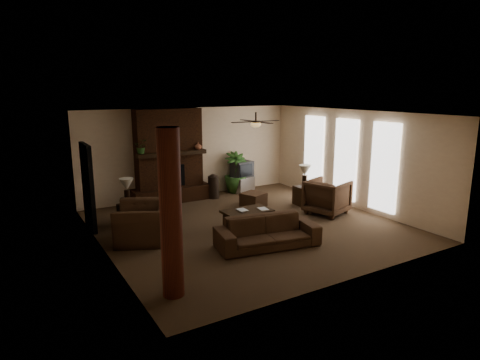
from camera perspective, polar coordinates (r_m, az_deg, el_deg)
room_shell at (r=10.11m, az=1.16°, el=1.24°), size 7.00×7.00×7.00m
fireplace at (r=12.65m, az=-9.69°, el=2.23°), size 2.40×0.70×2.80m
windows at (r=12.40m, az=14.35°, el=2.72°), size 0.08×3.65×2.35m
log_column at (r=6.73m, az=-9.52°, el=-4.73°), size 0.36×0.36×2.80m
doorway at (r=10.63m, az=-20.21°, el=-0.91°), size 0.10×1.00×2.10m
ceiling_fan at (r=10.41m, az=2.19°, el=7.85°), size 1.35×1.35×0.37m
sofa at (r=9.03m, az=3.80°, el=-6.51°), size 2.31×1.04×0.87m
armchair_left at (r=9.57m, az=-13.31°, el=-4.87°), size 1.31×1.54×1.14m
armchair_right at (r=11.56m, az=11.94°, el=-2.07°), size 1.21×1.25×1.04m
coffee_table at (r=10.28m, az=0.99°, el=-4.48°), size 1.20×0.70×0.43m
ottoman at (r=12.08m, az=1.86°, el=-2.73°), size 0.77×0.77×0.40m
tv_stand at (r=13.84m, az=0.26°, el=-0.53°), size 0.98×0.81×0.50m
tv at (r=13.73m, az=0.28°, el=1.53°), size 0.72×0.62×0.52m
floor_vase at (r=12.95m, az=-3.69°, el=-0.65°), size 0.34×0.34×0.77m
floor_plant at (r=13.69m, az=-0.64°, el=-0.14°), size 0.78×1.36×0.75m
side_table_left at (r=10.80m, az=-14.79°, el=-4.60°), size 0.63×0.63×0.55m
lamp_left at (r=10.64m, az=-15.36°, el=-0.84°), size 0.36×0.36×0.65m
side_table_right at (r=12.40m, az=8.82°, el=-2.12°), size 0.52×0.52×0.55m
lamp_right at (r=12.18m, az=8.93°, el=1.12°), size 0.37×0.37×0.65m
mantel_plant at (r=12.08m, az=-13.45°, el=4.31°), size 0.49×0.52×0.33m
mantel_vase at (r=12.65m, az=-5.79°, el=4.70°), size 0.26×0.27×0.22m
book_a at (r=10.12m, az=-0.21°, el=-3.55°), size 0.22×0.03×0.29m
book_b at (r=10.25m, az=2.67°, el=-3.35°), size 0.21×0.05×0.29m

